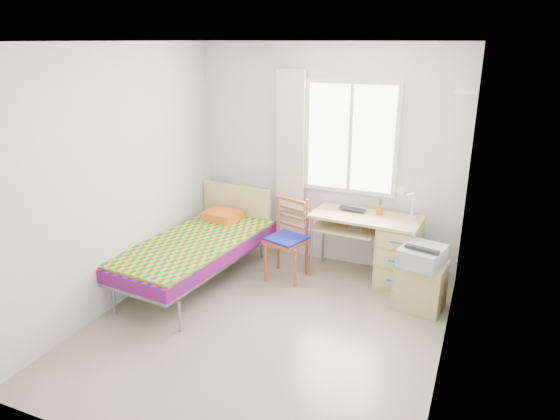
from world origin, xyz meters
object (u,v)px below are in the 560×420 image
at_px(desk, 392,248).
at_px(cabinet, 420,285).
at_px(chair, 289,234).
at_px(printer, 422,255).
at_px(bed, 199,245).

xyz_separation_m(desk, cabinet, (0.38, -0.45, -0.16)).
bearing_deg(cabinet, chair, -177.72).
relative_size(desk, printer, 2.39).
xyz_separation_m(desk, chair, (-1.12, -0.31, 0.11)).
relative_size(desk, chair, 1.32).
distance_m(bed, cabinet, 2.43).
height_order(desk, printer, desk).
distance_m(chair, cabinet, 1.54).
bearing_deg(chair, printer, 10.66).
relative_size(desk, cabinet, 2.39).
bearing_deg(desk, chair, -161.26).
distance_m(desk, printer, 0.65).
height_order(bed, desk, bed).
bearing_deg(printer, cabinet, 92.45).
bearing_deg(desk, cabinet, -46.58).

